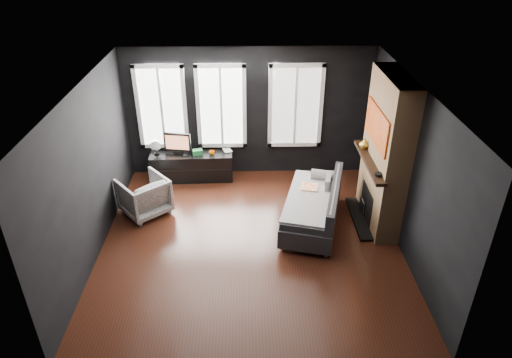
{
  "coord_description": "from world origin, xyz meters",
  "views": [
    {
      "loc": [
        -0.05,
        -6.25,
        4.79
      ],
      "look_at": [
        0.1,
        0.3,
        1.05
      ],
      "focal_mm": 32.0,
      "sensor_mm": 36.0,
      "label": 1
    }
  ],
  "objects_px": {
    "mug": "(212,152)",
    "mantel_vase": "(365,144)",
    "book": "(223,146)",
    "armchair": "(144,194)",
    "media_console": "(192,166)",
    "monitor": "(177,142)",
    "sofa": "(312,204)"
  },
  "relations": [
    {
      "from": "sofa",
      "to": "media_console",
      "type": "relative_size",
      "value": 1.15
    },
    {
      "from": "armchair",
      "to": "monitor",
      "type": "bearing_deg",
      "value": -150.55
    },
    {
      "from": "mug",
      "to": "mantel_vase",
      "type": "bearing_deg",
      "value": -21.51
    },
    {
      "from": "armchair",
      "to": "media_console",
      "type": "distance_m",
      "value": 1.51
    },
    {
      "from": "sofa",
      "to": "mantel_vase",
      "type": "relative_size",
      "value": 10.14
    },
    {
      "from": "media_console",
      "to": "book",
      "type": "relative_size",
      "value": 7.63
    },
    {
      "from": "book",
      "to": "mug",
      "type": "bearing_deg",
      "value": -147.68
    },
    {
      "from": "sofa",
      "to": "armchair",
      "type": "distance_m",
      "value": 3.08
    },
    {
      "from": "mantel_vase",
      "to": "media_console",
      "type": "bearing_deg",
      "value": 160.02
    },
    {
      "from": "book",
      "to": "mantel_vase",
      "type": "relative_size",
      "value": 1.16
    },
    {
      "from": "monitor",
      "to": "mug",
      "type": "bearing_deg",
      "value": 2.71
    },
    {
      "from": "mug",
      "to": "media_console",
      "type": "bearing_deg",
      "value": 170.49
    },
    {
      "from": "sofa",
      "to": "media_console",
      "type": "xyz_separation_m",
      "value": [
        -2.3,
        1.74,
        -0.13
      ]
    },
    {
      "from": "media_console",
      "to": "book",
      "type": "height_order",
      "value": "book"
    },
    {
      "from": "armchair",
      "to": "book",
      "type": "bearing_deg",
      "value": -176.04
    },
    {
      "from": "media_console",
      "to": "book",
      "type": "bearing_deg",
      "value": 4.56
    },
    {
      "from": "armchair",
      "to": "mantel_vase",
      "type": "xyz_separation_m",
      "value": [
        4.0,
        0.12,
        0.92
      ]
    },
    {
      "from": "mug",
      "to": "armchair",
      "type": "bearing_deg",
      "value": -134.03
    },
    {
      "from": "mug",
      "to": "mantel_vase",
      "type": "xyz_separation_m",
      "value": [
        2.81,
        -1.11,
        0.68
      ]
    },
    {
      "from": "mug",
      "to": "sofa",
      "type": "bearing_deg",
      "value": -41.86
    },
    {
      "from": "sofa",
      "to": "armchair",
      "type": "xyz_separation_m",
      "value": [
        -3.05,
        0.44,
        -0.02
      ]
    },
    {
      "from": "mug",
      "to": "book",
      "type": "height_order",
      "value": "book"
    },
    {
      "from": "armchair",
      "to": "book",
      "type": "distance_m",
      "value": 2.0
    },
    {
      "from": "sofa",
      "to": "mug",
      "type": "xyz_separation_m",
      "value": [
        -1.86,
        1.67,
        0.22
      ]
    },
    {
      "from": "armchair",
      "to": "media_console",
      "type": "relative_size",
      "value": 0.47
    },
    {
      "from": "book",
      "to": "mantel_vase",
      "type": "distance_m",
      "value": 2.94
    },
    {
      "from": "monitor",
      "to": "mantel_vase",
      "type": "height_order",
      "value": "mantel_vase"
    },
    {
      "from": "monitor",
      "to": "book",
      "type": "distance_m",
      "value": 0.95
    },
    {
      "from": "sofa",
      "to": "mantel_vase",
      "type": "bearing_deg",
      "value": 45.32
    },
    {
      "from": "sofa",
      "to": "book",
      "type": "distance_m",
      "value": 2.46
    },
    {
      "from": "monitor",
      "to": "book",
      "type": "xyz_separation_m",
      "value": [
        0.93,
        0.06,
        -0.14
      ]
    },
    {
      "from": "sofa",
      "to": "monitor",
      "type": "xyz_separation_m",
      "value": [
        -2.56,
        1.75,
        0.42
      ]
    }
  ]
}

